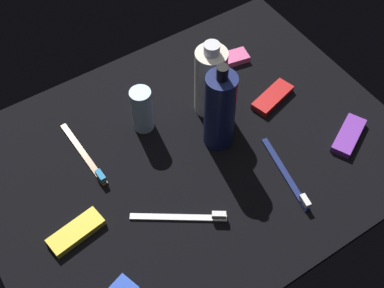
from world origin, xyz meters
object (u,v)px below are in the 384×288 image
(deodorant_stick, at_px, (142,110))
(snack_bar_red, at_px, (273,97))
(toothbrush_brown, at_px, (86,156))
(snack_bar_purple, at_px, (349,136))
(bodywash_bottle, at_px, (210,81))
(toothbrush_white, at_px, (184,217))
(toothbrush_navy, at_px, (288,177))
(lotion_bottle, at_px, (220,111))
(snack_bar_yellow, at_px, (76,232))
(snack_bar_pink, at_px, (226,60))

(deodorant_stick, height_order, snack_bar_red, deodorant_stick)
(toothbrush_brown, bearing_deg, snack_bar_purple, 152.41)
(bodywash_bottle, xyz_separation_m, toothbrush_white, (0.19, 0.20, -0.08))
(bodywash_bottle, height_order, toothbrush_brown, bodywash_bottle)
(bodywash_bottle, bearing_deg, toothbrush_navy, 96.27)
(toothbrush_white, bearing_deg, lotion_bottle, -143.61)
(snack_bar_purple, bearing_deg, toothbrush_brown, -54.29)
(deodorant_stick, relative_size, snack_bar_purple, 1.01)
(lotion_bottle, xyz_separation_m, snack_bar_purple, (-0.23, 0.14, -0.09))
(toothbrush_white, bearing_deg, snack_bar_yellow, -23.79)
(bodywash_bottle, relative_size, snack_bar_purple, 1.75)
(toothbrush_brown, relative_size, snack_bar_red, 1.73)
(snack_bar_purple, height_order, snack_bar_red, same)
(toothbrush_navy, relative_size, toothbrush_brown, 0.99)
(deodorant_stick, xyz_separation_m, toothbrush_brown, (0.14, 0.01, -0.05))
(toothbrush_brown, bearing_deg, deodorant_stick, -176.71)
(lotion_bottle, xyz_separation_m, deodorant_stick, (0.11, -0.11, -0.04))
(deodorant_stick, bearing_deg, toothbrush_navy, 122.56)
(snack_bar_purple, bearing_deg, snack_bar_yellow, -37.44)
(snack_bar_pink, bearing_deg, snack_bar_yellow, 34.74)
(snack_bar_purple, xyz_separation_m, snack_bar_pink, (0.08, -0.32, 0.00))
(lotion_bottle, distance_m, snack_bar_red, 0.18)
(toothbrush_navy, height_order, toothbrush_brown, same)
(deodorant_stick, distance_m, snack_bar_pink, 0.27)
(toothbrush_brown, distance_m, snack_bar_purple, 0.54)
(toothbrush_navy, height_order, snack_bar_yellow, toothbrush_navy)
(snack_bar_red, distance_m, snack_bar_yellow, 0.50)
(snack_bar_red, bearing_deg, deodorant_stick, -33.36)
(snack_bar_pink, bearing_deg, bodywash_bottle, 51.08)
(toothbrush_white, height_order, toothbrush_navy, same)
(deodorant_stick, xyz_separation_m, toothbrush_white, (0.05, 0.23, -0.05))
(deodorant_stick, distance_m, toothbrush_navy, 0.32)
(lotion_bottle, relative_size, snack_bar_pink, 2.01)
(toothbrush_white, xyz_separation_m, snack_bar_yellow, (0.18, -0.08, 0.00))
(toothbrush_brown, distance_m, snack_bar_yellow, 0.17)
(lotion_bottle, bearing_deg, snack_bar_yellow, 6.01)
(snack_bar_purple, relative_size, snack_bar_pink, 1.00)
(snack_bar_pink, height_order, snack_bar_yellow, same)
(bodywash_bottle, xyz_separation_m, snack_bar_purple, (-0.19, 0.23, -0.08))
(lotion_bottle, xyz_separation_m, snack_bar_yellow, (0.34, 0.04, -0.09))
(toothbrush_brown, height_order, snack_bar_purple, toothbrush_brown)
(snack_bar_purple, bearing_deg, deodorant_stick, -63.95)
(snack_bar_yellow, bearing_deg, snack_bar_red, 178.15)
(snack_bar_yellow, bearing_deg, toothbrush_white, 147.46)
(lotion_bottle, bearing_deg, snack_bar_purple, 147.92)
(lotion_bottle, xyz_separation_m, bodywash_bottle, (-0.03, -0.08, -0.01))
(deodorant_stick, distance_m, snack_bar_red, 0.29)
(deodorant_stick, bearing_deg, snack_bar_pink, -166.88)
(toothbrush_white, bearing_deg, toothbrush_navy, 170.36)
(toothbrush_white, height_order, snack_bar_pink, toothbrush_white)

